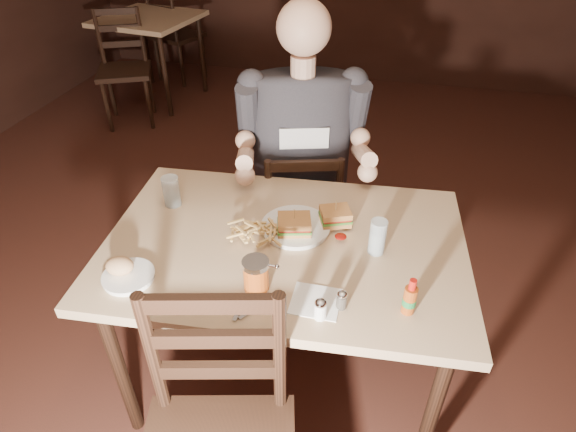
% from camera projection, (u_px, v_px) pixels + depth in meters
% --- Properties ---
extents(room_shell, '(7.00, 7.00, 7.00)m').
position_uv_depth(room_shell, '(317.00, 41.00, 1.60)').
color(room_shell, black).
rests_on(room_shell, ground).
extents(main_table, '(1.37, 0.97, 0.77)m').
position_uv_depth(main_table, '(285.00, 257.00, 1.79)').
color(main_table, tan).
rests_on(main_table, ground).
extents(bg_table, '(0.90, 0.90, 0.77)m').
position_uv_depth(bg_table, '(150.00, 27.00, 4.36)').
color(bg_table, tan).
rests_on(bg_table, ground).
extents(chair_far, '(0.50, 0.52, 0.85)m').
position_uv_depth(chair_far, '(300.00, 215.00, 2.46)').
color(chair_far, black).
rests_on(chair_far, ground).
extents(bg_chair_far, '(0.55, 0.57, 0.90)m').
position_uv_depth(bg_chair_far, '(178.00, 35.00, 4.93)').
color(bg_chair_far, black).
rests_on(bg_chair_far, ground).
extents(bg_chair_near, '(0.58, 0.60, 0.92)m').
position_uv_depth(bg_chair_near, '(124.00, 71.00, 4.06)').
color(bg_chair_near, black).
rests_on(bg_chair_near, ground).
extents(diner, '(0.70, 0.61, 1.03)m').
position_uv_depth(diner, '(303.00, 125.00, 2.10)').
color(diner, '#2E2C31').
rests_on(diner, chair_far).
extents(dinner_plate, '(0.27, 0.27, 0.01)m').
position_uv_depth(dinner_plate, '(296.00, 228.00, 1.80)').
color(dinner_plate, white).
rests_on(dinner_plate, main_table).
extents(sandwich_left, '(0.14, 0.13, 0.10)m').
position_uv_depth(sandwich_left, '(294.00, 220.00, 1.74)').
color(sandwich_left, '#B88148').
rests_on(sandwich_left, dinner_plate).
extents(sandwich_right, '(0.13, 0.12, 0.10)m').
position_uv_depth(sandwich_right, '(336.00, 212.00, 1.78)').
color(sandwich_right, '#B88148').
rests_on(sandwich_right, dinner_plate).
extents(fries_pile, '(0.26, 0.19, 0.04)m').
position_uv_depth(fries_pile, '(255.00, 229.00, 1.75)').
color(fries_pile, '#ECC173').
rests_on(fries_pile, dinner_plate).
extents(ketchup_dollop, '(0.05, 0.05, 0.01)m').
position_uv_depth(ketchup_dollop, '(341.00, 236.00, 1.74)').
color(ketchup_dollop, maroon).
rests_on(ketchup_dollop, dinner_plate).
extents(glass_left, '(0.07, 0.07, 0.12)m').
position_uv_depth(glass_left, '(171.00, 191.00, 1.90)').
color(glass_left, silver).
rests_on(glass_left, main_table).
extents(glass_right, '(0.06, 0.06, 0.13)m').
position_uv_depth(glass_right, '(377.00, 237.00, 1.66)').
color(glass_right, silver).
rests_on(glass_right, main_table).
extents(hot_sauce, '(0.04, 0.04, 0.13)m').
position_uv_depth(hot_sauce, '(410.00, 296.00, 1.43)').
color(hot_sauce, '#913B10').
rests_on(hot_sauce, main_table).
extents(salt_shaker, '(0.04, 0.04, 0.07)m').
position_uv_depth(salt_shaker, '(320.00, 310.00, 1.43)').
color(salt_shaker, white).
rests_on(salt_shaker, main_table).
extents(pepper_shaker, '(0.04, 0.04, 0.06)m').
position_uv_depth(pepper_shaker, '(342.00, 300.00, 1.47)').
color(pepper_shaker, '#38332D').
rests_on(pepper_shaker, main_table).
extents(syrup_dispenser, '(0.09, 0.09, 0.11)m').
position_uv_depth(syrup_dispenser, '(256.00, 274.00, 1.52)').
color(syrup_dispenser, '#913B10').
rests_on(syrup_dispenser, main_table).
extents(napkin, '(0.15, 0.14, 0.00)m').
position_uv_depth(napkin, '(315.00, 301.00, 1.50)').
color(napkin, white).
rests_on(napkin, main_table).
extents(knife, '(0.02, 0.21, 0.00)m').
position_uv_depth(knife, '(246.00, 296.00, 1.51)').
color(knife, silver).
rests_on(knife, napkin).
extents(fork, '(0.10, 0.14, 0.00)m').
position_uv_depth(fork, '(259.00, 305.00, 1.48)').
color(fork, silver).
rests_on(fork, napkin).
extents(side_plate, '(0.18, 0.18, 0.01)m').
position_uv_depth(side_plate, '(129.00, 277.00, 1.58)').
color(side_plate, white).
rests_on(side_plate, main_table).
extents(bread_roll, '(0.10, 0.08, 0.06)m').
position_uv_depth(bread_roll, '(120.00, 266.00, 1.58)').
color(bread_roll, tan).
rests_on(bread_roll, side_plate).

